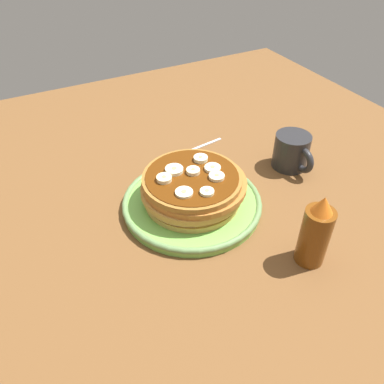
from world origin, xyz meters
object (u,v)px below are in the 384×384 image
(pancake_stack, at_px, (194,188))
(banana_slice_0, at_px, (193,171))
(coffee_mug, at_px, (292,151))
(syrup_bottle, at_px, (315,233))
(banana_slice_7, at_px, (217,177))
(banana_slice_3, at_px, (174,170))
(plate, at_px, (192,202))
(fork, at_px, (198,147))
(banana_slice_1, at_px, (212,168))
(banana_slice_2, at_px, (207,192))
(banana_slice_6, at_px, (201,159))
(banana_slice_4, at_px, (184,193))
(banana_slice_5, at_px, (164,179))

(pancake_stack, relative_size, banana_slice_0, 7.88)
(coffee_mug, height_order, syrup_bottle, syrup_bottle)
(banana_slice_7, distance_m, coffee_mug, 0.24)
(banana_slice_3, xyz_separation_m, banana_slice_7, (0.06, 0.06, -0.00))
(banana_slice_3, bearing_deg, plate, 39.36)
(coffee_mug, distance_m, fork, 0.23)
(banana_slice_0, distance_m, banana_slice_1, 0.04)
(banana_slice_2, xyz_separation_m, banana_slice_6, (-0.10, 0.04, 0.00))
(banana_slice_1, height_order, banana_slice_7, same)
(banana_slice_2, xyz_separation_m, fork, (-0.25, 0.11, -0.08))
(fork, bearing_deg, banana_slice_4, -33.71)
(pancake_stack, height_order, banana_slice_6, banana_slice_6)
(plate, relative_size, banana_slice_5, 9.69)
(banana_slice_2, height_order, banana_slice_3, banana_slice_3)
(banana_slice_3, height_order, banana_slice_7, same)
(banana_slice_1, distance_m, fork, 0.21)
(banana_slice_2, bearing_deg, banana_slice_0, 174.35)
(banana_slice_6, bearing_deg, banana_slice_1, 8.60)
(banana_slice_7, xyz_separation_m, coffee_mug, (-0.05, 0.23, -0.04))
(banana_slice_7, height_order, syrup_bottle, syrup_bottle)
(banana_slice_4, bearing_deg, coffee_mug, 101.16)
(plate, xyz_separation_m, banana_slice_4, (0.04, -0.04, 0.07))
(banana_slice_5, bearing_deg, banana_slice_4, 16.60)
(banana_slice_6, relative_size, fork, 0.22)
(banana_slice_2, distance_m, banana_slice_7, 0.05)
(banana_slice_5, height_order, banana_slice_6, same)
(fork, bearing_deg, banana_slice_0, -30.98)
(banana_slice_5, xyz_separation_m, banana_slice_7, (0.04, 0.09, -0.00))
(fork, relative_size, syrup_bottle, 0.91)
(banana_slice_2, bearing_deg, banana_slice_7, 129.00)
(syrup_bottle, bearing_deg, fork, -179.58)
(banana_slice_2, bearing_deg, coffee_mug, 106.36)
(pancake_stack, bearing_deg, banana_slice_4, -45.93)
(plate, xyz_separation_m, banana_slice_7, (0.03, 0.04, 0.07))
(banana_slice_5, xyz_separation_m, syrup_bottle, (0.23, 0.17, -0.02))
(banana_slice_4, relative_size, syrup_bottle, 0.23)
(banana_slice_7, xyz_separation_m, fork, (-0.22, 0.08, -0.08))
(banana_slice_3, xyz_separation_m, banana_slice_6, (-0.01, 0.06, 0.00))
(banana_slice_1, distance_m, banana_slice_3, 0.07)
(banana_slice_7, height_order, coffee_mug, banana_slice_7)
(banana_slice_3, distance_m, syrup_bottle, 0.29)
(banana_slice_0, bearing_deg, banana_slice_5, -93.81)
(banana_slice_5, height_order, fork, banana_slice_5)
(banana_slice_5, height_order, coffee_mug, banana_slice_5)
(banana_slice_0, bearing_deg, plate, -39.64)
(banana_slice_2, relative_size, syrup_bottle, 0.19)
(banana_slice_1, xyz_separation_m, banana_slice_7, (0.03, -0.01, 0.00))
(banana_slice_4, distance_m, coffee_mug, 0.31)
(banana_slice_1, relative_size, coffee_mug, 0.29)
(banana_slice_7, bearing_deg, fork, 160.57)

